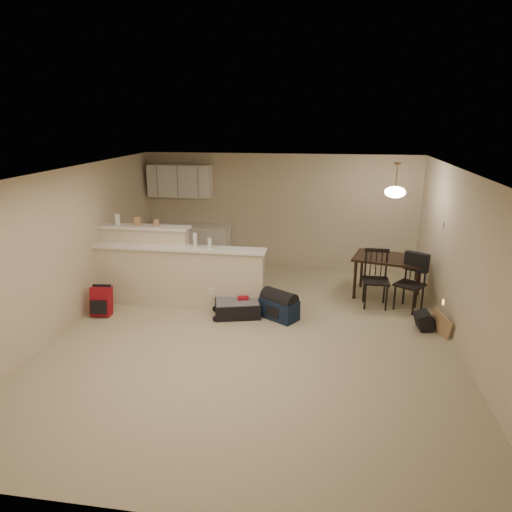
% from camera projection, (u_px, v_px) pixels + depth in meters
% --- Properties ---
extents(room, '(7.00, 7.02, 2.50)m').
position_uv_depth(room, '(256.00, 257.00, 6.78)').
color(room, '#B6AC8C').
rests_on(room, ground).
extents(breakfast_bar, '(3.08, 0.58, 1.39)m').
position_uv_depth(breakfast_bar, '(167.00, 271.00, 8.15)').
color(breakfast_bar, beige).
rests_on(breakfast_bar, ground).
extents(upper_cabinets, '(1.40, 0.34, 0.70)m').
position_uv_depth(upper_cabinets, '(180.00, 181.00, 10.05)').
color(upper_cabinets, white).
rests_on(upper_cabinets, room).
extents(kitchen_counter, '(1.80, 0.60, 0.90)m').
position_uv_depth(kitchen_counter, '(190.00, 246.00, 10.32)').
color(kitchen_counter, white).
rests_on(kitchen_counter, ground).
extents(thermostat, '(0.02, 0.12, 0.12)m').
position_uv_depth(thermostat, '(443.00, 224.00, 7.74)').
color(thermostat, beige).
rests_on(thermostat, room).
extents(jar, '(0.10, 0.10, 0.20)m').
position_uv_depth(jar, '(117.00, 219.00, 8.16)').
color(jar, silver).
rests_on(jar, breakfast_bar).
extents(cereal_box, '(0.10, 0.07, 0.16)m').
position_uv_depth(cereal_box, '(137.00, 221.00, 8.11)').
color(cereal_box, '#A98257').
rests_on(cereal_box, breakfast_bar).
extents(small_box, '(0.08, 0.06, 0.12)m').
position_uv_depth(small_box, '(156.00, 223.00, 8.07)').
color(small_box, '#A98257').
rests_on(small_box, breakfast_bar).
extents(bottle_a, '(0.07, 0.07, 0.26)m').
position_uv_depth(bottle_a, '(195.00, 240.00, 7.81)').
color(bottle_a, silver).
rests_on(bottle_a, breakfast_bar).
extents(bottle_b, '(0.06, 0.06, 0.18)m').
position_uv_depth(bottle_b, '(210.00, 243.00, 7.79)').
color(bottle_b, silver).
rests_on(bottle_b, breakfast_bar).
extents(dining_table, '(1.41, 1.11, 0.78)m').
position_uv_depth(dining_table, '(389.00, 262.00, 8.40)').
color(dining_table, black).
rests_on(dining_table, ground).
extents(pendant_lamp, '(0.36, 0.36, 0.62)m').
position_uv_depth(pendant_lamp, '(395.00, 192.00, 8.02)').
color(pendant_lamp, brown).
rests_on(pendant_lamp, room).
extents(dining_chair_near, '(0.45, 0.43, 1.02)m').
position_uv_depth(dining_chair_near, '(376.00, 279.00, 8.02)').
color(dining_chair_near, black).
rests_on(dining_chair_near, ground).
extents(dining_chair_far, '(0.59, 0.59, 0.99)m').
position_uv_depth(dining_chair_far, '(410.00, 283.00, 7.88)').
color(dining_chair_far, black).
rests_on(dining_chair_far, ground).
extents(suitcase, '(0.85, 0.66, 0.25)m').
position_uv_depth(suitcase, '(237.00, 309.00, 7.75)').
color(suitcase, black).
rests_on(suitcase, ground).
extents(red_backpack, '(0.34, 0.23, 0.49)m').
position_uv_depth(red_backpack, '(101.00, 301.00, 7.75)').
color(red_backpack, maroon).
rests_on(red_backpack, ground).
extents(navy_duffel, '(0.71, 0.63, 0.34)m').
position_uv_depth(navy_duffel, '(279.00, 309.00, 7.63)').
color(navy_duffel, '#111E37').
rests_on(navy_duffel, ground).
extents(black_daypack, '(0.25, 0.33, 0.28)m').
position_uv_depth(black_daypack, '(424.00, 321.00, 7.25)').
color(black_daypack, black).
rests_on(black_daypack, ground).
extents(cardboard_sheet, '(0.20, 0.42, 0.34)m').
position_uv_depth(cardboard_sheet, '(441.00, 325.00, 7.05)').
color(cardboard_sheet, '#A98257').
rests_on(cardboard_sheet, ground).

